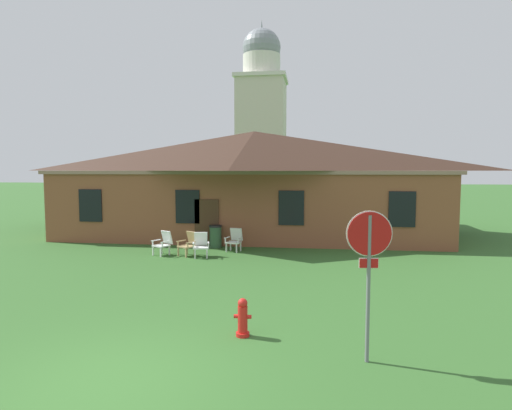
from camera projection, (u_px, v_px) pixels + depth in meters
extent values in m
plane|color=#336028|center=(106.00, 383.00, 6.83)|extent=(200.00, 200.00, 0.00)
cube|color=brown|center=(254.00, 202.00, 23.76)|extent=(18.50, 10.00, 3.20)
cube|color=#926D5E|center=(254.00, 172.00, 23.62)|extent=(18.87, 10.20, 0.16)
pyramid|color=#382319|center=(254.00, 151.00, 23.53)|extent=(19.24, 10.40, 2.15)
cube|color=black|center=(90.00, 206.00, 19.71)|extent=(1.10, 0.06, 1.50)
cube|color=black|center=(188.00, 207.00, 19.09)|extent=(1.10, 0.06, 1.50)
cube|color=black|center=(291.00, 208.00, 18.47)|extent=(1.10, 0.06, 1.50)
cube|color=black|center=(402.00, 209.00, 17.86)|extent=(1.10, 0.06, 1.50)
cube|color=#422819|center=(207.00, 223.00, 19.03)|extent=(1.10, 0.06, 2.10)
cube|color=beige|center=(262.00, 142.00, 44.21)|extent=(4.80, 4.80, 12.51)
cube|color=silver|center=(262.00, 79.00, 43.68)|extent=(5.18, 5.18, 0.36)
cylinder|color=silver|center=(262.00, 66.00, 43.57)|extent=(3.80, 3.80, 2.20)
sphere|color=gray|center=(262.00, 48.00, 43.43)|extent=(3.88, 3.88, 3.88)
cone|color=gray|center=(262.00, 24.00, 43.24)|extent=(0.24, 0.24, 1.00)
cylinder|color=slate|center=(368.00, 289.00, 7.48)|extent=(0.07, 0.07, 2.62)
cylinder|color=white|center=(369.00, 234.00, 7.42)|extent=(0.80, 0.11, 0.81)
cylinder|color=#B71414|center=(370.00, 234.00, 7.39)|extent=(0.76, 0.11, 0.76)
cube|color=#B71414|center=(369.00, 263.00, 7.45)|extent=(0.32, 0.06, 0.16)
cube|color=white|center=(369.00, 263.00, 7.46)|extent=(0.34, 0.06, 0.18)
cube|color=white|center=(161.00, 252.00, 16.73)|extent=(0.07, 0.07, 0.36)
cube|color=white|center=(153.00, 251.00, 17.00)|extent=(0.07, 0.07, 0.36)
cube|color=white|center=(169.00, 251.00, 17.08)|extent=(0.07, 0.07, 0.36)
cube|color=white|center=(162.00, 249.00, 17.35)|extent=(0.07, 0.07, 0.36)
cube|color=white|center=(161.00, 246.00, 17.02)|extent=(0.73, 0.72, 0.05)
cube|color=white|center=(167.00, 237.00, 17.25)|extent=(0.54, 0.42, 0.54)
cube|color=white|center=(166.00, 242.00, 16.82)|extent=(0.28, 0.44, 0.03)
cube|color=white|center=(162.00, 245.00, 16.70)|extent=(0.05, 0.05, 0.22)
cube|color=white|center=(156.00, 240.00, 17.16)|extent=(0.28, 0.44, 0.03)
cube|color=white|center=(153.00, 243.00, 17.04)|extent=(0.05, 0.05, 0.22)
cube|color=tan|center=(186.00, 253.00, 16.56)|extent=(0.07, 0.07, 0.36)
cube|color=tan|center=(178.00, 252.00, 16.86)|extent=(0.07, 0.07, 0.36)
cube|color=tan|center=(195.00, 251.00, 16.90)|extent=(0.07, 0.07, 0.36)
cube|color=tan|center=(187.00, 250.00, 17.20)|extent=(0.07, 0.07, 0.36)
cube|color=tan|center=(186.00, 246.00, 16.86)|extent=(0.73, 0.73, 0.05)
cube|color=tan|center=(192.00, 238.00, 17.08)|extent=(0.54, 0.44, 0.54)
cube|color=tan|center=(191.00, 242.00, 16.65)|extent=(0.30, 0.43, 0.03)
cube|color=tan|center=(188.00, 246.00, 16.53)|extent=(0.06, 0.06, 0.22)
cube|color=tan|center=(181.00, 241.00, 17.02)|extent=(0.30, 0.43, 0.03)
cube|color=tan|center=(178.00, 244.00, 16.90)|extent=(0.06, 0.06, 0.22)
cube|color=white|center=(207.00, 254.00, 16.45)|extent=(0.06, 0.06, 0.36)
cube|color=white|center=(195.00, 254.00, 16.39)|extent=(0.06, 0.06, 0.36)
cube|color=white|center=(207.00, 252.00, 16.88)|extent=(0.06, 0.06, 0.36)
cube|color=white|center=(195.00, 252.00, 16.82)|extent=(0.06, 0.06, 0.36)
cube|color=white|center=(201.00, 248.00, 16.62)|extent=(0.66, 0.64, 0.05)
cube|color=white|center=(201.00, 239.00, 16.90)|extent=(0.55, 0.32, 0.54)
cube|color=white|center=(208.00, 243.00, 16.62)|extent=(0.18, 0.47, 0.03)
cube|color=white|center=(208.00, 246.00, 16.47)|extent=(0.05, 0.05, 0.22)
cube|color=white|center=(193.00, 243.00, 16.54)|extent=(0.18, 0.47, 0.03)
cube|color=white|center=(193.00, 246.00, 16.39)|extent=(0.05, 0.05, 0.22)
cube|color=silver|center=(237.00, 249.00, 17.51)|extent=(0.06, 0.06, 0.36)
cube|color=silver|center=(226.00, 248.00, 17.67)|extent=(0.06, 0.06, 0.36)
cube|color=silver|center=(241.00, 247.00, 17.92)|extent=(0.06, 0.06, 0.36)
cube|color=silver|center=(231.00, 246.00, 18.08)|extent=(0.06, 0.06, 0.36)
cube|color=silver|center=(233.00, 242.00, 17.78)|extent=(0.64, 0.63, 0.05)
cube|color=silver|center=(236.00, 234.00, 18.05)|extent=(0.54, 0.30, 0.54)
cube|color=silver|center=(240.00, 238.00, 17.64)|extent=(0.16, 0.47, 0.03)
cube|color=silver|center=(238.00, 242.00, 17.50)|extent=(0.05, 0.05, 0.22)
cube|color=silver|center=(227.00, 238.00, 17.85)|extent=(0.16, 0.47, 0.03)
cube|color=silver|center=(225.00, 241.00, 17.70)|extent=(0.05, 0.05, 0.22)
cylinder|color=red|center=(243.00, 334.00, 8.76)|extent=(0.28, 0.28, 0.08)
cylinder|color=red|center=(243.00, 319.00, 8.74)|extent=(0.20, 0.20, 0.55)
sphere|color=red|center=(243.00, 303.00, 8.71)|extent=(0.20, 0.20, 0.20)
cylinder|color=red|center=(236.00, 316.00, 8.75)|extent=(0.10, 0.08, 0.08)
cylinder|color=red|center=(249.00, 317.00, 8.71)|extent=(0.10, 0.08, 0.08)
cylinder|color=#335638|center=(216.00, 237.00, 18.75)|extent=(0.52, 0.52, 0.90)
cylinder|color=black|center=(215.00, 226.00, 18.71)|extent=(0.56, 0.56, 0.08)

